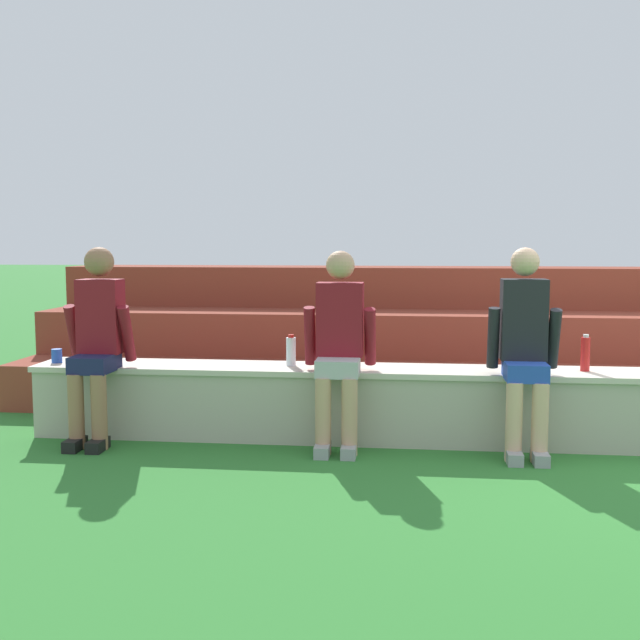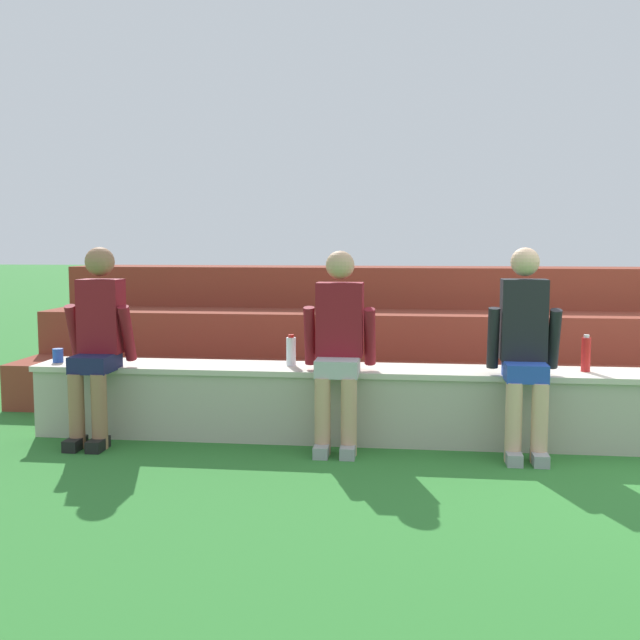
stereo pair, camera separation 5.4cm
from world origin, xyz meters
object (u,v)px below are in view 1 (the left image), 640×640
(water_bottle_center_gap, at_px, (291,351))
(person_center, at_px, (525,346))
(water_bottle_mid_right, at_px, (585,354))
(plastic_cup_middle, at_px, (57,356))
(person_far_left, at_px, (97,339))
(person_left_of_center, at_px, (339,343))

(water_bottle_center_gap, bearing_deg, person_center, -10.09)
(person_center, relative_size, water_bottle_mid_right, 5.38)
(plastic_cup_middle, bearing_deg, person_center, -3.89)
(plastic_cup_middle, bearing_deg, person_far_left, -30.10)
(person_center, bearing_deg, plastic_cup_middle, 176.11)
(person_center, xyz_separation_m, plastic_cup_middle, (-3.43, 0.23, -0.16))
(person_left_of_center, distance_m, plastic_cup_middle, 2.18)
(person_left_of_center, height_order, water_bottle_mid_right, person_left_of_center)
(water_bottle_center_gap, bearing_deg, person_left_of_center, -34.02)
(person_far_left, distance_m, plastic_cup_middle, 0.52)
(person_center, height_order, plastic_cup_middle, person_center)
(person_far_left, bearing_deg, water_bottle_mid_right, 5.02)
(person_center, bearing_deg, person_far_left, -179.76)
(person_center, distance_m, plastic_cup_middle, 3.44)
(person_left_of_center, xyz_separation_m, plastic_cup_middle, (-2.17, 0.20, -0.15))
(water_bottle_mid_right, bearing_deg, water_bottle_center_gap, -179.99)
(person_far_left, height_order, person_center, same)
(person_left_of_center, relative_size, person_center, 0.98)
(person_left_of_center, relative_size, water_bottle_center_gap, 5.98)
(water_bottle_mid_right, bearing_deg, person_left_of_center, -171.58)
(person_center, relative_size, plastic_cup_middle, 13.52)
(person_far_left, height_order, person_left_of_center, person_far_left)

